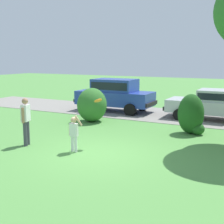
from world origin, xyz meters
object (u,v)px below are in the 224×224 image
at_px(parked_sedan, 211,103).
at_px(frisbee, 98,101).
at_px(child_thrower, 74,131).
at_px(adult_onlooker, 26,119).
at_px(parked_suv, 115,93).

xyz_separation_m(parked_sedan, frisbee, (-2.65, -6.93, 0.82)).
relative_size(parked_sedan, frisbee, 15.46).
relative_size(parked_sedan, child_thrower, 3.44).
distance_m(child_thrower, frisbee, 1.42).
xyz_separation_m(parked_sedan, adult_onlooker, (-5.01, -8.06, 0.13)).
xyz_separation_m(parked_suv, child_thrower, (2.51, -7.81, -0.36)).
bearing_deg(parked_suv, frisbee, -67.15).
bearing_deg(frisbee, adult_onlooker, -154.30).
bearing_deg(adult_onlooker, frisbee, 25.70).
distance_m(parked_sedan, parked_suv, 5.53).
distance_m(frisbee, adult_onlooker, 2.71).
bearing_deg(frisbee, child_thrower, -110.33).
xyz_separation_m(parked_suv, frisbee, (2.87, -6.82, 0.59)).
height_order(child_thrower, adult_onlooker, adult_onlooker).
relative_size(parked_suv, frisbee, 16.54).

